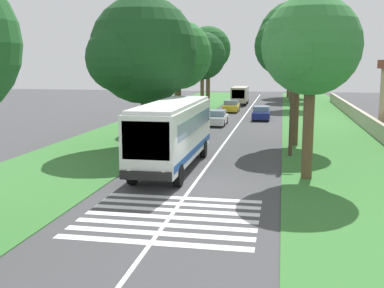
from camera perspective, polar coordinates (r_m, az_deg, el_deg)
ground at (r=23.17m, az=0.06°, el=-5.06°), size 160.00×160.00×0.00m
grass_verge_left at (r=39.46m, az=-7.68°, el=0.98°), size 120.00×8.00×0.04m
grass_verge_right at (r=37.72m, az=16.71°, el=0.26°), size 120.00×8.00×0.04m
centre_line at (r=37.72m, az=4.24°, el=0.62°), size 110.00×0.16×0.01m
coach_bus at (r=26.74m, az=-2.25°, el=1.59°), size 11.16×2.62×3.73m
zebra_crossing at (r=18.69m, az=-2.65°, el=-8.67°), size 5.85×6.80×0.01m
trailing_car_0 at (r=46.12m, az=2.97°, el=3.10°), size 4.30×1.78×1.43m
trailing_car_1 at (r=50.99m, az=8.21°, el=3.63°), size 4.30×1.78×1.43m
trailing_car_2 at (r=58.82m, az=4.69°, el=4.47°), size 4.30×1.78×1.43m
trailing_minibus_0 at (r=69.14m, az=5.72°, el=5.94°), size 6.00×2.14×2.53m
roadside_tree_left_0 at (r=43.37m, az=-1.95°, el=10.32°), size 7.27×6.14×9.63m
roadside_tree_left_2 at (r=56.72m, az=1.15°, el=10.27°), size 6.55×5.50×9.42m
roadside_tree_left_3 at (r=33.70m, az=-6.04°, el=10.72°), size 8.49×7.34×10.36m
roadside_tree_left_4 at (r=62.94m, az=1.75°, el=11.04°), size 7.22×5.85×10.53m
roadside_tree_right_0 at (r=85.01m, az=11.34°, el=10.08°), size 9.04×7.38×10.76m
roadside_tree_right_1 at (r=75.34m, az=11.65°, el=9.28°), size 7.31×6.43×9.06m
roadside_tree_right_2 at (r=24.85m, az=13.77°, el=10.96°), size 5.68×4.91×9.14m
roadside_tree_right_3 at (r=34.93m, az=12.06°, el=11.60°), size 7.04×5.67×10.17m
roadside_tree_right_4 at (r=63.64m, az=12.05°, el=10.63°), size 6.93×5.84×10.31m
utility_pole at (r=30.73m, az=11.80°, el=5.71°), size 0.24×1.40×7.43m
roadside_wall at (r=43.01m, az=20.58°, el=2.07°), size 70.00×0.40×1.32m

